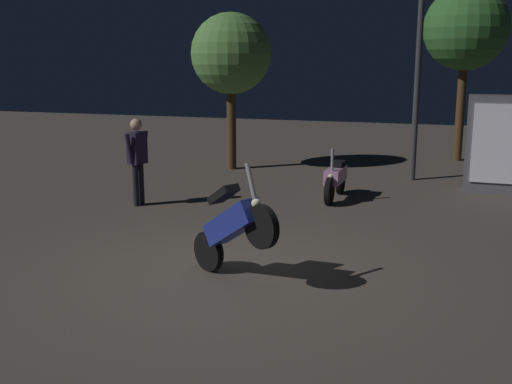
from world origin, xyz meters
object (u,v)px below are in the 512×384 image
Objects in this scene: motorcycle_blue_foreground at (233,227)px; person_rider_beside at (137,154)px; streetlamp_near at (420,34)px; motorcycle_pink_parked_left at (336,178)px; kiosk_billboard at (505,145)px.

person_rider_beside is (-3.21, 3.49, 0.29)m from motorcycle_blue_foreground.
streetlamp_near reaches higher than motorcycle_blue_foreground.
motorcycle_pink_parked_left is 4.06m from person_rider_beside.
motorcycle_blue_foreground is 4.75m from person_rider_beside.
person_rider_beside is 7.74m from kiosk_billboard.
kiosk_billboard is at bearing -25.66° from streetlamp_near.
motorcycle_blue_foreground is 7.80m from kiosk_billboard.
motorcycle_pink_parked_left is (0.44, 5.17, -0.31)m from motorcycle_blue_foreground.
kiosk_billboard is (1.94, -0.93, -2.35)m from streetlamp_near.
motorcycle_blue_foreground is 0.30× the size of streetlamp_near.
motorcycle_pink_parked_left is 0.79× the size of kiosk_billboard.
streetlamp_near is (1.84, 7.74, 2.66)m from motorcycle_blue_foreground.
person_rider_beside is at bearing -139.89° from streetlamp_near.
streetlamp_near is at bearing 108.33° from motorcycle_blue_foreground.
kiosk_billboard is at bearing 92.70° from motorcycle_blue_foreground.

